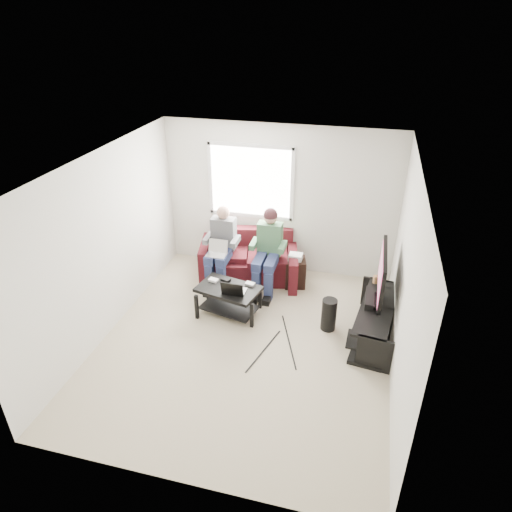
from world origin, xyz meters
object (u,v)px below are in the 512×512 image
object	(u,v)px
tv_stand	(375,322)
tv	(382,275)
end_table	(295,271)
subwoofer	(329,315)
coffee_table	(229,294)
sofa	(249,260)

from	to	relation	value
tv_stand	tv	xyz separation A→B (m)	(-0.00, 0.10, 0.74)
tv_stand	end_table	bearing A→B (deg)	141.93
tv_stand	end_table	distance (m)	1.72
tv	subwoofer	bearing A→B (deg)	-170.68
tv_stand	tv	distance (m)	0.75
tv_stand	subwoofer	xyz separation A→B (m)	(-0.66, -0.01, 0.02)
coffee_table	tv_stand	xyz separation A→B (m)	(2.20, -0.01, -0.11)
coffee_table	tv_stand	size ratio (longest dim) A/B	0.65
end_table	coffee_table	bearing A→B (deg)	-128.67
subwoofer	end_table	size ratio (longest dim) A/B	0.84
coffee_table	tv_stand	bearing A→B (deg)	-0.16
sofa	subwoofer	bearing A→B (deg)	-37.71
coffee_table	subwoofer	xyz separation A→B (m)	(1.54, -0.01, -0.09)
subwoofer	end_table	world-z (taller)	end_table
end_table	subwoofer	bearing A→B (deg)	-57.13
tv	end_table	distance (m)	1.80
sofa	tv_stand	world-z (taller)	sofa
sofa	tv_stand	xyz separation A→B (m)	(2.20, -1.18, -0.08)
coffee_table	tv_stand	world-z (taller)	tv_stand
coffee_table	tv	size ratio (longest dim) A/B	0.94
sofa	tv	bearing A→B (deg)	-26.13
sofa	subwoofer	distance (m)	1.94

